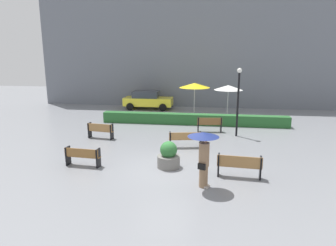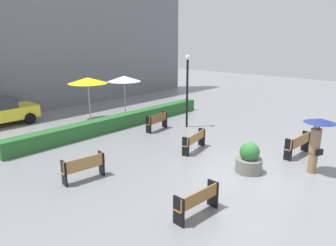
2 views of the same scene
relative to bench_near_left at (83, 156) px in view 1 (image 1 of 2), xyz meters
The scene contains 14 objects.
ground_plane 3.60m from the bench_near_left, ahead, with size 60.00×60.00×0.00m, color gray.
bench_near_left is the anchor object (origin of this frame).
bench_far_left 4.42m from the bench_near_left, 100.63° to the left, with size 1.56×0.55×0.88m.
bench_mid_center 5.34m from the bench_near_left, 38.28° to the left, with size 1.73×0.64×0.83m.
bench_back_row 8.65m from the bench_near_left, 51.44° to the left, with size 1.56×0.50×0.92m.
bench_near_right 6.63m from the bench_near_left, ahead, with size 1.75×0.46×0.91m.
pedestrian_with_umbrella 5.51m from the bench_near_left, 15.06° to the right, with size 1.12×1.12×2.10m.
planter_pot 3.74m from the bench_near_left, ahead, with size 0.98×0.98×1.16m.
lamp_post 9.42m from the bench_near_left, 40.71° to the left, with size 0.28×0.28×3.99m.
patio_umbrella_yellow 12.14m from the bench_near_left, 69.67° to the left, with size 2.32×2.32×2.62m.
patio_umbrella_white 12.92m from the bench_near_left, 58.59° to the left, with size 2.10×2.10×2.52m.
hedge_strip 9.67m from the bench_near_left, 63.71° to the left, with size 12.74×0.70×0.73m, color #28602D.
building_facade 17.47m from the bench_near_left, 77.66° to the left, with size 28.00×1.20×11.48m, color slate.
parked_car 14.12m from the bench_near_left, 90.34° to the left, with size 4.20×1.97×1.57m.
Camera 1 is at (1.90, -12.14, 4.81)m, focal length 32.54 mm.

